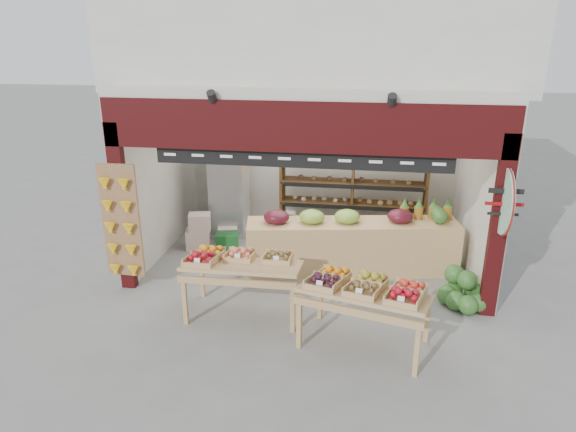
# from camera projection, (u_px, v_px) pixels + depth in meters

# --- Properties ---
(ground) EXTENTS (60.00, 60.00, 0.00)m
(ground) POSITION_uv_depth(u_px,v_px,m) (307.00, 270.00, 8.85)
(ground) COLOR slate
(ground) RESTS_ON ground
(shop_structure) EXTENTS (6.36, 5.12, 5.40)m
(shop_structure) POSITION_uv_depth(u_px,v_px,m) (321.00, 29.00, 9.03)
(shop_structure) COLOR beige
(shop_structure) RESTS_ON ground
(banana_board) EXTENTS (0.60, 0.15, 1.80)m
(banana_board) POSITION_uv_depth(u_px,v_px,m) (120.00, 224.00, 7.79)
(banana_board) COLOR #936942
(banana_board) RESTS_ON ground
(gift_sign) EXTENTS (0.04, 0.93, 0.92)m
(gift_sign) POSITION_uv_depth(u_px,v_px,m) (504.00, 201.00, 6.79)
(gift_sign) COLOR #A4CEB4
(gift_sign) RESTS_ON ground
(back_shelving) EXTENTS (2.80, 0.46, 1.75)m
(back_shelving) POSITION_uv_depth(u_px,v_px,m) (353.00, 185.00, 9.86)
(back_shelving) COLOR brown
(back_shelving) RESTS_ON ground
(refrigerator) EXTENTS (0.92, 0.92, 1.98)m
(refrigerator) POSITION_uv_depth(u_px,v_px,m) (230.00, 186.00, 10.16)
(refrigerator) COLOR silver
(refrigerator) RESTS_ON ground
(cardboard_stack) EXTENTS (1.05, 0.82, 0.68)m
(cardboard_stack) POSITION_uv_depth(u_px,v_px,m) (211.00, 235.00, 9.71)
(cardboard_stack) COLOR silver
(cardboard_stack) RESTS_ON ground
(mid_counter) EXTENTS (3.59, 1.29, 1.10)m
(mid_counter) POSITION_uv_depth(u_px,v_px,m) (351.00, 244.00, 8.67)
(mid_counter) COLOR tan
(mid_counter) RESTS_ON ground
(display_table_left) EXTENTS (1.64, 0.93, 1.03)m
(display_table_left) POSITION_uv_depth(u_px,v_px,m) (237.00, 262.00, 7.29)
(display_table_left) COLOR tan
(display_table_left) RESTS_ON ground
(display_table_right) EXTENTS (1.78, 1.27, 1.03)m
(display_table_right) POSITION_uv_depth(u_px,v_px,m) (366.00, 289.00, 6.46)
(display_table_right) COLOR tan
(display_table_right) RESTS_ON ground
(watermelon_pile) EXTENTS (0.77, 0.74, 0.56)m
(watermelon_pile) POSITION_uv_depth(u_px,v_px,m) (464.00, 293.00, 7.63)
(watermelon_pile) COLOR #21511B
(watermelon_pile) RESTS_ON ground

